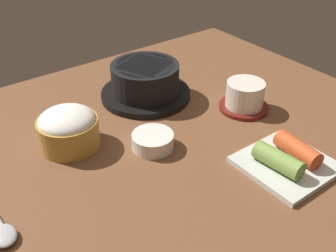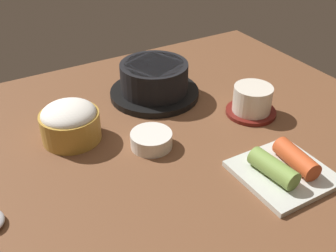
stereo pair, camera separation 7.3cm
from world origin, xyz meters
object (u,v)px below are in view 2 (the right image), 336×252
Objects in this scene: kimchi_plate at (284,168)px; banchan_cup_center at (151,139)px; rice_bowl at (70,122)px; tea_cup_with_saucer at (252,101)px; stone_pot at (154,81)px.

banchan_cup_center is at bearing 129.41° from kimchi_plate.
tea_cup_with_saucer is at bearing -15.90° from rice_bowl.
stone_pot is at bearing 17.41° from rice_bowl.
stone_pot is 1.89× the size of tea_cup_with_saucer.
stone_pot is 22.56cm from rice_bowl.
tea_cup_with_saucer reaches higher than banchan_cup_center.
kimchi_plate is (-8.28, -18.20, -1.48)cm from tea_cup_with_saucer.
kimchi_plate is at bearing -81.11° from stone_pot.
banchan_cup_center is at bearing 179.44° from tea_cup_with_saucer.
rice_bowl reaches higher than kimchi_plate.
rice_bowl is 1.06× the size of tea_cup_with_saucer.
kimchi_plate is at bearing -114.46° from tea_cup_with_saucer.
rice_bowl is at bearing 140.35° from banchan_cup_center.
rice_bowl is 0.77× the size of kimchi_plate.
banchan_cup_center is 23.86cm from kimchi_plate.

